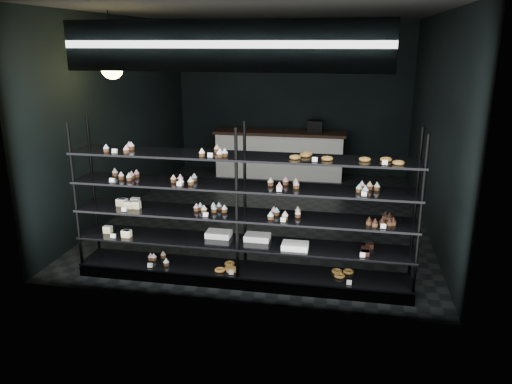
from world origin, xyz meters
TOP-DOWN VIEW (x-y plane):
  - room at (0.00, 0.00)m, footprint 5.01×6.01m
  - display_shelf at (0.04, -2.45)m, footprint 4.00×0.50m
  - signage at (0.00, -2.93)m, footprint 3.30×0.05m
  - pendant_lamp at (-1.88, -1.51)m, footprint 0.29×0.29m
  - service_counter at (-0.18, 2.50)m, footprint 2.76×0.65m

SIDE VIEW (x-z plane):
  - service_counter at x=-0.18m, z-range -0.11..1.12m
  - display_shelf at x=0.04m, z-range -0.33..1.58m
  - room at x=0.00m, z-range 0.00..3.20m
  - pendant_lamp at x=-1.88m, z-range 2.02..2.89m
  - signage at x=0.00m, z-range 2.50..3.00m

